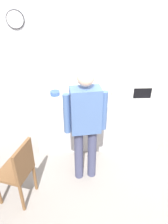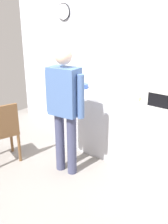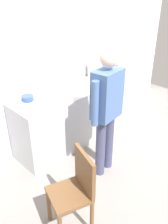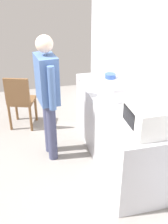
% 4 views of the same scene
% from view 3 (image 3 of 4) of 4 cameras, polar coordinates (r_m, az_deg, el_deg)
% --- Properties ---
extents(ground_plane, '(6.00, 6.00, 0.00)m').
position_cam_3_polar(ground_plane, '(3.76, 13.59, -12.24)').
color(ground_plane, gray).
extents(back_wall, '(5.40, 0.13, 2.60)m').
position_cam_3_polar(back_wall, '(4.07, -3.71, 12.64)').
color(back_wall, silver).
rests_on(back_wall, ground_plane).
extents(kitchen_counter, '(2.16, 0.62, 0.92)m').
position_cam_3_polar(kitchen_counter, '(4.01, -1.84, -0.61)').
color(kitchen_counter, '#B7B7BC').
rests_on(kitchen_counter, ground_plane).
extents(microwave, '(0.50, 0.39, 0.30)m').
position_cam_3_polar(microwave, '(4.31, 5.11, 10.30)').
color(microwave, silver).
rests_on(microwave, kitchen_counter).
extents(sandwich_plate, '(0.25, 0.25, 0.07)m').
position_cam_3_polar(sandwich_plate, '(4.04, 0.17, 7.21)').
color(sandwich_plate, white).
rests_on(sandwich_plate, kitchen_counter).
extents(salad_bowl, '(0.17, 0.17, 0.07)m').
position_cam_3_polar(salad_bowl, '(3.50, -13.31, 3.23)').
color(salad_bowl, '#33519E').
rests_on(salad_bowl, kitchen_counter).
extents(toaster, '(0.22, 0.18, 0.20)m').
position_cam_3_polar(toaster, '(3.77, -1.79, 6.91)').
color(toaster, silver).
rests_on(toaster, kitchen_counter).
extents(fork_utensil, '(0.14, 0.12, 0.01)m').
position_cam_3_polar(fork_utensil, '(3.12, -10.56, -0.34)').
color(fork_utensil, silver).
rests_on(fork_utensil, kitchen_counter).
extents(spoon_utensil, '(0.15, 0.12, 0.01)m').
position_cam_3_polar(spoon_utensil, '(3.39, -12.38, 1.85)').
color(spoon_utensil, silver).
rests_on(spoon_utensil, kitchen_counter).
extents(person_standing, '(0.59, 0.29, 1.76)m').
position_cam_3_polar(person_standing, '(3.03, 5.40, 1.38)').
color(person_standing, '#3F4262').
rests_on(person_standing, ground_plane).
extents(wooden_chair, '(0.51, 0.51, 0.94)m').
position_cam_3_polar(wooden_chair, '(2.60, -2.00, -17.83)').
color(wooden_chair, brown).
rests_on(wooden_chair, ground_plane).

